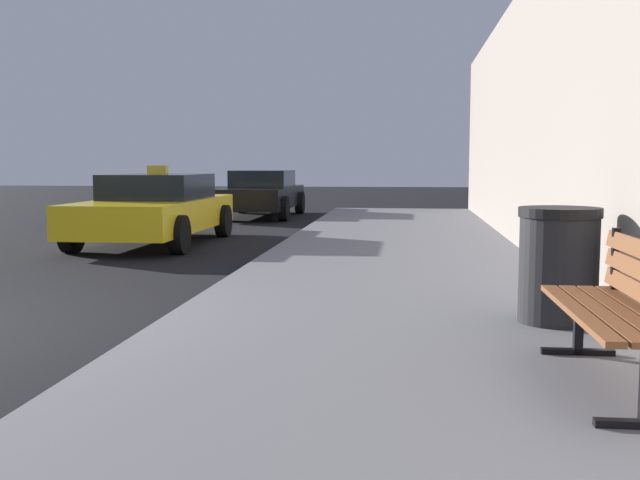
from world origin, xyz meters
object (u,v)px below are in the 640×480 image
(trash_bin, at_px, (558,265))
(car_black, at_px, (262,193))
(car_yellow, at_px, (155,208))
(bench, at_px, (625,302))

(trash_bin, xyz_separation_m, car_black, (-5.23, 13.89, 0.01))
(trash_bin, bearing_deg, car_black, 110.62)
(car_black, bearing_deg, car_yellow, 85.06)
(car_black, bearing_deg, trash_bin, 110.62)
(trash_bin, relative_size, car_yellow, 0.21)
(bench, height_order, car_black, car_black)
(car_yellow, height_order, car_black, car_yellow)
(trash_bin, bearing_deg, car_yellow, 130.32)
(bench, height_order, trash_bin, trash_bin)
(bench, xyz_separation_m, car_yellow, (-5.86, 8.70, -0.01))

